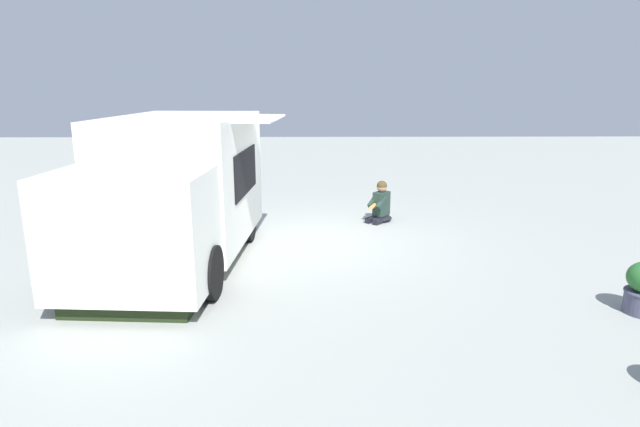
% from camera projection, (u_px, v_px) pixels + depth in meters
% --- Properties ---
extents(ground_plane, '(40.00, 40.00, 0.00)m').
position_uv_depth(ground_plane, '(315.00, 240.00, 9.97)').
color(ground_plane, '#989C94').
extents(food_truck, '(2.93, 4.86, 2.37)m').
position_uv_depth(food_truck, '(176.00, 195.00, 8.58)').
color(food_truck, white).
rests_on(food_truck, ground_plane).
extents(person_customer, '(0.71, 0.75, 0.89)m').
position_uv_depth(person_customer, '(381.00, 206.00, 11.24)').
color(person_customer, black).
rests_on(person_customer, ground_plane).
extents(trash_bin, '(0.50, 0.50, 1.05)m').
position_uv_depth(trash_bin, '(193.00, 173.00, 14.30)').
color(trash_bin, '#59525C').
rests_on(trash_bin, ground_plane).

